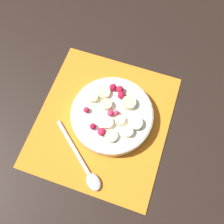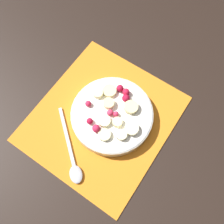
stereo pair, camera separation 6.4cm
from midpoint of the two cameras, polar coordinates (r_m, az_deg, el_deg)
ground_plane at (r=0.68m, az=-4.71°, el=-2.39°), size 3.00×3.00×0.00m
placemat at (r=0.68m, az=-4.73°, el=-2.30°), size 0.38×0.35×0.01m
fruit_bowl at (r=0.66m, az=-2.72°, el=-0.94°), size 0.22×0.22×0.05m
spoon at (r=0.64m, az=-8.81°, el=-13.27°), size 0.15×0.17×0.01m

